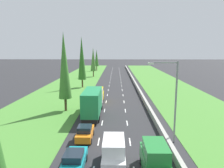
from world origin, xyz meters
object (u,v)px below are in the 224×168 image
at_px(street_light_mast, 173,96).
at_px(poplar_tree_third, 82,58).
at_px(yellow_van_left_lane, 98,95).
at_px(green_van_right_lane, 155,159).
at_px(poplar_tree_second, 64,66).
at_px(poplar_tree_fourth, 93,60).
at_px(teal_sedan_left_lane, 74,161).
at_px(orange_hatchback_left_lane, 85,133).
at_px(poplar_tree_fifth, 97,58).
at_px(green_box_truck_left_lane, 93,102).
at_px(white_van_centre_lane, 114,154).

bearing_deg(street_light_mast, poplar_tree_third, 114.26).
bearing_deg(yellow_van_left_lane, street_light_mast, -62.08).
height_order(green_van_right_lane, poplar_tree_second, poplar_tree_second).
height_order(poplar_tree_fourth, street_light_mast, poplar_tree_fourth).
bearing_deg(yellow_van_left_lane, green_van_right_lane, -74.64).
xyz_separation_m(teal_sedan_left_lane, orange_hatchback_left_lane, (0.05, 6.07, 0.02)).
height_order(green_van_right_lane, street_light_mast, street_light_mast).
height_order(orange_hatchback_left_lane, poplar_tree_fifth, poplar_tree_fifth).
bearing_deg(poplar_tree_third, teal_sedan_left_lane, -82.00).
relative_size(teal_sedan_left_lane, green_van_right_lane, 0.92).
bearing_deg(orange_hatchback_left_lane, poplar_tree_third, 99.54).
relative_size(green_van_right_lane, poplar_tree_fourth, 0.46).
bearing_deg(poplar_tree_fifth, green_box_truck_left_lane, -85.27).
distance_m(green_box_truck_left_lane, green_van_right_lane, 16.85).
relative_size(teal_sedan_left_lane, poplar_tree_fifth, 0.45).
relative_size(poplar_tree_second, poplar_tree_fourth, 1.22).
bearing_deg(poplar_tree_fourth, poplar_tree_fifth, 92.04).
xyz_separation_m(green_box_truck_left_lane, poplar_tree_fourth, (-4.87, 46.29, 4.21)).
bearing_deg(street_light_mast, green_van_right_lane, -115.28).
bearing_deg(green_van_right_lane, green_box_truck_left_lane, 113.54).
distance_m(green_box_truck_left_lane, poplar_tree_fourth, 46.74).
bearing_deg(white_van_centre_lane, green_van_right_lane, -14.61).
xyz_separation_m(white_van_centre_lane, yellow_van_left_lane, (-3.27, 23.22, 0.00)).
bearing_deg(poplar_tree_fourth, poplar_tree_second, -89.96).
distance_m(green_box_truck_left_lane, poplar_tree_third, 25.48).
distance_m(white_van_centre_lane, poplar_tree_fourth, 61.61).
xyz_separation_m(poplar_tree_fourth, street_light_mast, (14.49, -55.59, -1.16)).
height_order(white_van_centre_lane, poplar_tree_fourth, poplar_tree_fourth).
relative_size(white_van_centre_lane, poplar_tree_fourth, 0.46).
height_order(green_box_truck_left_lane, poplar_tree_third, poplar_tree_third).
distance_m(green_box_truck_left_lane, poplar_tree_second, 7.68).
xyz_separation_m(poplar_tree_fifth, street_light_mast, (15.28, -77.70, -0.83)).
bearing_deg(poplar_tree_third, poplar_tree_second, -88.29).
distance_m(orange_hatchback_left_lane, poplar_tree_third, 34.13).
relative_size(orange_hatchback_left_lane, poplar_tree_fourth, 0.36).
relative_size(white_van_centre_lane, green_van_right_lane, 1.00).
bearing_deg(poplar_tree_fifth, poplar_tree_fourth, -87.96).
bearing_deg(green_van_right_lane, poplar_tree_second, 122.74).
xyz_separation_m(poplar_tree_third, poplar_tree_fifth, (-0.17, 44.16, -1.72)).
bearing_deg(street_light_mast, green_box_truck_left_lane, 135.98).
height_order(teal_sedan_left_lane, street_light_mast, street_light_mast).
bearing_deg(orange_hatchback_left_lane, green_box_truck_left_lane, 90.28).
distance_m(yellow_van_left_lane, poplar_tree_third, 17.75).
bearing_deg(poplar_tree_fourth, green_van_right_lane, -79.36).
bearing_deg(teal_sedan_left_lane, green_van_right_lane, -5.47).
relative_size(teal_sedan_left_lane, poplar_tree_third, 0.33).
height_order(orange_hatchback_left_lane, yellow_van_left_lane, yellow_van_left_lane).
height_order(green_van_right_lane, poplar_tree_fourth, poplar_tree_fourth).
bearing_deg(poplar_tree_third, street_light_mast, -65.74).
distance_m(green_van_right_lane, street_light_mast, 7.79).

